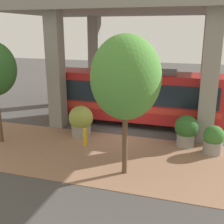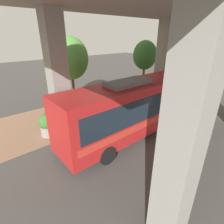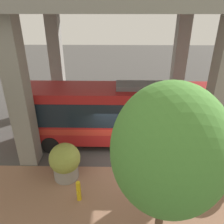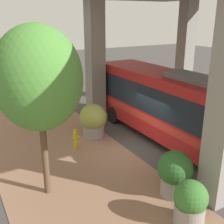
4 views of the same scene
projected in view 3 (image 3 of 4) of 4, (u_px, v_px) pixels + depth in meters
name	position (u px, v px, depth m)	size (l,w,h in m)	color
ground_plane	(117.00, 167.00, 11.19)	(80.00, 80.00, 0.00)	#474442
sidewalk_strip	(117.00, 218.00, 8.49)	(6.00, 40.00, 0.02)	#936B51
overpass	(118.00, 21.00, 11.86)	(9.40, 17.18, 7.80)	gray
bus	(121.00, 112.00, 12.46)	(2.57, 11.12, 3.71)	#B21E1E
fire_hydrant	(79.00, 191.00, 9.09)	(0.40, 0.19, 1.03)	gold
planter_front	(194.00, 160.00, 10.27)	(1.26, 1.26, 1.73)	gray
planter_back	(65.00, 161.00, 10.16)	(1.45, 1.45, 1.84)	gray
street_tree_far	(169.00, 151.00, 5.33)	(2.89, 2.89, 6.00)	brown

